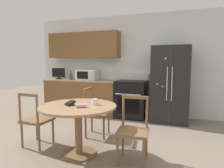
% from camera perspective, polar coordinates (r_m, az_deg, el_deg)
% --- Properties ---
extents(ground_plane, '(14.00, 14.00, 0.00)m').
position_cam_1_polar(ground_plane, '(3.22, -8.88, -19.22)').
color(ground_plane, gray).
extents(back_wall, '(5.20, 0.44, 2.60)m').
position_cam_1_polar(back_wall, '(5.42, 1.11, 6.89)').
color(back_wall, silver).
rests_on(back_wall, ground_plane).
extents(kitchen_counter, '(2.05, 0.64, 0.90)m').
position_cam_1_polar(kitchen_counter, '(5.56, -8.57, -3.41)').
color(kitchen_counter, brown).
rests_on(kitchen_counter, ground_plane).
extents(refrigerator, '(0.84, 0.73, 1.75)m').
position_cam_1_polar(refrigerator, '(4.81, 16.33, -0.04)').
color(refrigerator, black).
rests_on(refrigerator, ground_plane).
extents(oven_range, '(0.74, 0.68, 1.08)m').
position_cam_1_polar(oven_range, '(5.04, 5.57, -4.19)').
color(oven_range, black).
rests_on(oven_range, ground_plane).
extents(microwave, '(0.56, 0.38, 0.28)m').
position_cam_1_polar(microwave, '(5.46, -7.05, 2.65)').
color(microwave, white).
rests_on(microwave, kitchen_counter).
extents(countertop_tv, '(0.39, 0.16, 0.31)m').
position_cam_1_polar(countertop_tv, '(5.88, -15.06, 3.03)').
color(countertop_tv, black).
rests_on(countertop_tv, kitchen_counter).
extents(counter_bottle, '(0.08, 0.08, 0.25)m').
position_cam_1_polar(counter_bottle, '(5.59, -11.68, 2.18)').
color(counter_bottle, '#2D6B38').
rests_on(counter_bottle, kitchen_counter).
extents(dining_table, '(1.12, 1.12, 0.75)m').
position_cam_1_polar(dining_table, '(3.01, -9.61, -8.99)').
color(dining_table, '#997551').
rests_on(dining_table, ground_plane).
extents(dining_chair_far, '(0.46, 0.46, 0.90)m').
position_cam_1_polar(dining_chair_far, '(3.79, -4.63, -8.23)').
color(dining_chair_far, brown).
rests_on(dining_chair_far, ground_plane).
extents(dining_chair_right, '(0.45, 0.45, 0.90)m').
position_cam_1_polar(dining_chair_right, '(2.85, 6.02, -13.20)').
color(dining_chair_right, brown).
rests_on(dining_chair_right, ground_plane).
extents(dining_chair_left, '(0.43, 0.43, 0.90)m').
position_cam_1_polar(dining_chair_left, '(3.54, -20.86, -9.65)').
color(dining_chair_left, brown).
rests_on(dining_chair_left, ground_plane).
extents(candle_glass, '(0.09, 0.09, 0.09)m').
position_cam_1_polar(candle_glass, '(2.97, -4.97, -5.22)').
color(candle_glass, silver).
rests_on(candle_glass, dining_table).
extents(folded_napkin, '(0.15, 0.12, 0.05)m').
position_cam_1_polar(folded_napkin, '(2.82, -8.84, -6.15)').
color(folded_napkin, pink).
rests_on(folded_napkin, dining_table).
extents(wallet, '(0.17, 0.17, 0.07)m').
position_cam_1_polar(wallet, '(3.00, -11.87, -5.42)').
color(wallet, black).
rests_on(wallet, dining_table).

